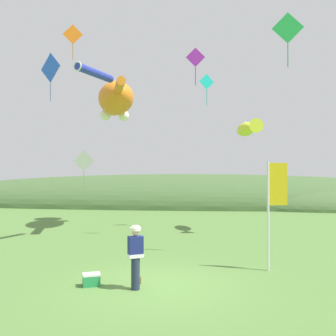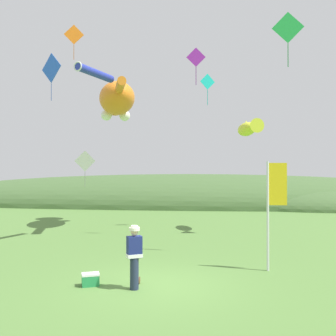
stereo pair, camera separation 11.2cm
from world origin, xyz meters
TOP-DOWN VIEW (x-y plane):
  - ground_plane at (0.00, 0.00)m, footprint 120.00×120.00m
  - distant_hill_ridge at (1.24, 26.24)m, footprint 62.25×12.80m
  - festival_attendant at (-0.53, -0.40)m, footprint 0.49×0.42m
  - kite_spool at (-0.54, 0.14)m, footprint 0.16×0.21m
  - picnic_cooler at (-1.84, -0.19)m, footprint 0.58×0.48m
  - festival_banner_pole at (3.68, 1.95)m, footprint 0.66×0.08m
  - kite_giant_cat at (-3.83, 11.43)m, footprint 3.09×7.08m
  - kite_fish_windsock at (3.83, 9.91)m, footprint 1.29×2.89m
  - kite_tube_streamer at (-3.55, 6.00)m, footprint 1.26×2.49m
  - kite_diamond_teal at (1.64, 10.75)m, footprint 0.84×0.38m
  - kite_diamond_violet at (1.04, 7.54)m, footprint 0.94×0.07m
  - kite_diamond_blue at (-6.16, 7.28)m, footprint 1.30×0.77m
  - kite_diamond_orange at (-6.20, 10.64)m, footprint 1.14×0.29m
  - kite_diamond_white at (-5.70, 11.22)m, footprint 1.09×0.66m
  - kite_diamond_green at (4.57, 3.70)m, footprint 1.18×0.12m

SIDE VIEW (x-z plane):
  - ground_plane at x=0.00m, z-range 0.00..0.00m
  - distant_hill_ridge at x=1.24m, z-range -3.04..3.04m
  - kite_spool at x=-0.54m, z-range 0.00..0.21m
  - picnic_cooler at x=-1.84m, z-range 0.00..0.36m
  - festival_attendant at x=-0.53m, z-range 0.07..1.84m
  - festival_banner_pole at x=3.68m, z-range 0.55..4.17m
  - kite_diamond_white at x=-5.70m, z-range 2.82..4.98m
  - kite_fish_windsock at x=3.83m, z-range 5.19..6.05m
  - kite_giant_cat at x=-3.83m, z-range 6.48..8.69m
  - kite_tube_streamer at x=-3.55m, z-range 7.58..8.02m
  - kite_diamond_teal at x=1.64m, z-range 7.49..9.30m
  - kite_diamond_blue at x=-6.16m, z-range 7.24..9.64m
  - kite_diamond_green at x=4.57m, z-range 7.65..9.73m
  - kite_diamond_violet at x=1.04m, z-range 7.92..9.76m
  - kite_diamond_orange at x=-6.20m, z-range 10.31..12.37m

